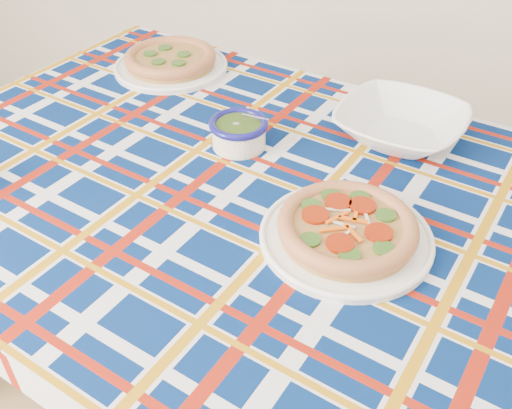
% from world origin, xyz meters
% --- Properties ---
extents(dining_table, '(1.81, 1.50, 0.73)m').
position_xyz_m(dining_table, '(-0.31, 0.45, 0.66)').
color(dining_table, brown).
rests_on(dining_table, floor).
extents(tablecloth, '(1.85, 1.54, 0.10)m').
position_xyz_m(tablecloth, '(-0.31, 0.45, 0.68)').
color(tablecloth, '#041D53').
rests_on(tablecloth, dining_table).
extents(main_focaccia_plate, '(0.40, 0.40, 0.06)m').
position_xyz_m(main_focaccia_plate, '(-0.17, 0.35, 0.76)').
color(main_focaccia_plate, '#A9773C').
rests_on(main_focaccia_plate, tablecloth).
extents(pesto_bowl, '(0.15, 0.15, 0.07)m').
position_xyz_m(pesto_bowl, '(-0.40, 0.60, 0.77)').
color(pesto_bowl, '#21390F').
rests_on(pesto_bowl, tablecloth).
extents(serving_bowl, '(0.34, 0.34, 0.06)m').
position_xyz_m(serving_bowl, '(-0.08, 0.70, 0.77)').
color(serving_bowl, white).
rests_on(serving_bowl, tablecloth).
extents(second_focaccia_plate, '(0.38, 0.38, 0.05)m').
position_xyz_m(second_focaccia_plate, '(-0.65, 0.93, 0.76)').
color(second_focaccia_plate, '#A9773C').
rests_on(second_focaccia_plate, tablecloth).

